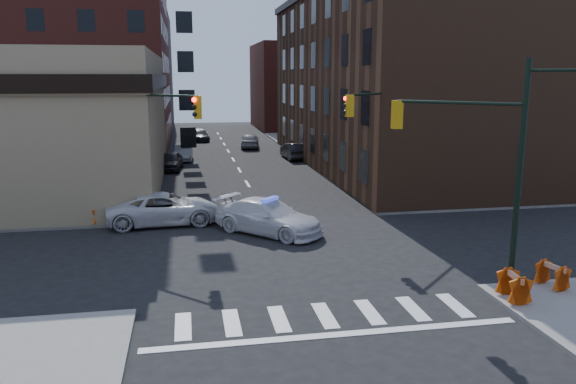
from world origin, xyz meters
name	(u,v)px	position (x,y,z in m)	size (l,w,h in m)	color
ground	(287,252)	(0.00, 0.00, 0.00)	(140.00, 140.00, 0.00)	black
sidewalk_ne	(444,147)	(23.00, 32.75, 0.07)	(34.00, 54.50, 0.15)	gray
apartment_block	(40,31)	(-18.50, 40.00, 12.00)	(25.00, 25.00, 24.00)	maroon
commercial_row_ne	(392,83)	(13.00, 22.50, 7.00)	(14.00, 34.00, 14.00)	#4E311F
filler_nw	(99,72)	(-16.00, 62.00, 8.00)	(20.00, 18.00, 16.00)	brown
filler_ne	(311,86)	(14.00, 58.00, 6.00)	(16.00, 16.00, 12.00)	maroon
signal_pole_se	(487,163)	(6.04, -5.52, 4.61)	(5.40, 5.27, 8.00)	black
signal_pole_nw	(152,142)	(-5.85, 5.34, 4.34)	(3.58, 3.67, 8.00)	black
signal_pole_ne	(377,138)	(5.84, 5.35, 4.34)	(3.67, 3.58, 8.00)	black
tree_ne_near	(318,122)	(7.50, 26.00, 3.49)	(3.00, 3.00, 4.85)	black
tree_ne_far	(300,116)	(7.50, 34.00, 3.49)	(3.00, 3.00, 4.85)	black
police_car	(268,217)	(-0.38, 3.09, 0.82)	(2.30, 5.66, 1.64)	silver
pickup	(165,208)	(-5.43, 5.80, 0.82)	(2.73, 5.92, 1.64)	silver
parked_car_wnear	(171,161)	(-5.50, 23.02, 0.74)	(1.74, 4.34, 1.48)	black
parked_car_wfar	(184,153)	(-4.46, 28.21, 0.72)	(1.53, 4.38, 1.44)	gray
parked_car_wdeep	(201,136)	(-2.50, 43.53, 0.64)	(1.79, 4.40, 1.28)	black
parked_car_enear	(293,151)	(5.50, 27.32, 0.74)	(1.57, 4.49, 1.48)	black
parked_car_efar	(250,141)	(2.50, 36.13, 0.79)	(1.87, 4.64, 1.58)	gray
pedestrian_a	(133,203)	(-7.03, 6.00, 1.15)	(0.73, 0.48, 2.00)	black
pedestrian_b	(61,197)	(-11.08, 8.71, 1.05)	(0.88, 0.68, 1.81)	black
pedestrian_c	(85,192)	(-10.00, 9.90, 1.04)	(1.05, 0.44, 1.79)	black
barrel_road	(282,218)	(0.43, 4.00, 0.51)	(0.58, 0.58, 1.03)	red
barrel_bank	(165,203)	(-5.50, 8.49, 0.54)	(0.60, 0.60, 1.07)	orange
barricade_se_a	(552,276)	(8.50, -6.21, 0.58)	(1.15, 0.57, 0.86)	#E15B0A
barricade_se_b	(514,287)	(6.50, -7.00, 0.61)	(1.24, 0.62, 0.93)	orange
barricade_nw_a	(105,216)	(-8.39, 5.70, 0.60)	(1.21, 0.61, 0.91)	#F15F0B
barricade_nw_b	(109,205)	(-8.50, 8.00, 0.63)	(1.28, 0.64, 0.96)	#EE3C0B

